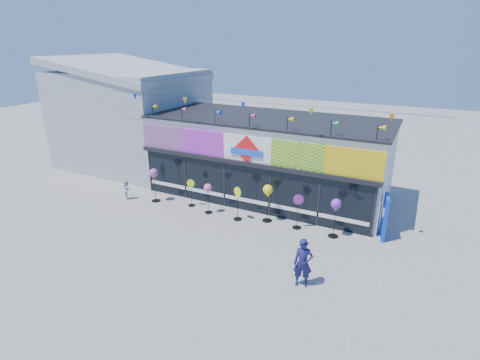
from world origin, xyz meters
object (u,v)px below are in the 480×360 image
Objects in this scene: spinner_0 at (154,175)px; spinner_6 at (336,207)px; child at (127,189)px; spinner_5 at (298,211)px; adult_man at (303,263)px; blue_sign at (385,217)px; spinner_3 at (238,203)px; spinner_4 at (268,192)px; spinner_1 at (191,192)px; spinner_2 at (208,190)px.

spinner_6 is at bearing 2.48° from spinner_0.
child is (-1.50, -0.42, -0.89)m from spinner_0.
spinner_5 is 0.92× the size of adult_man.
spinner_6 is 10.60m from child.
spinner_3 is at bearing -179.23° from blue_sign.
spinner_6 reaches higher than spinner_5.
spinner_0 reaches higher than child.
blue_sign is at bearing 49.60° from adult_man.
blue_sign is 3.55m from spinner_5.
adult_man is 10.82m from child.
adult_man is (-0.14, -3.81, -0.51)m from spinner_6.
spinner_3 is 0.90× the size of spinner_4.
spinner_4 is 7.59m from child.
spinner_0 is 7.46m from spinner_5.
blue_sign is at bearing 11.29° from spinner_3.
spinner_4 is 1.03× the size of spinner_6.
spinner_0 is at bearing 141.62° from adult_man.
spinner_4 reaches higher than spinner_1.
spinner_3 is at bearing -6.83° from spinner_1.
spinner_2 is at bearing 179.65° from spinner_3.
spinner_1 is at bearing -179.61° from spinner_6.
spinner_6 is at bearing -165.67° from blue_sign.
blue_sign is at bearing 24.85° from spinner_6.
spinner_0 is 1.69× the size of child.
spinner_3 is (1.57, -0.01, -0.34)m from spinner_2.
spinner_5 is 1.52× the size of child.
spinner_1 is at bearing -177.98° from spinner_4.
spinner_0 is 0.99× the size of spinner_4.
spinner_4 is (5.99, 0.48, 0.01)m from spinner_0.
spinner_5 is 8.97m from child.
blue_sign is at bearing 8.82° from spinner_4.
spinner_4 is (2.84, 0.46, 0.23)m from spinner_2.
spinner_1 is 0.94× the size of spinner_2.
spinner_1 is (-8.92, -0.90, -0.20)m from blue_sign.
spinner_5 reaches higher than child.
blue_sign is 1.26× the size of spinner_2.
spinner_5 is (5.46, 0.10, 0.10)m from spinner_1.
spinner_6 is 1.65× the size of child.
spinner_0 is at bearing -170.10° from spinner_1.
spinner_5 is at bearing -1.80° from spinner_4.
spinner_3 is at bearing -171.07° from spinner_5.
blue_sign is 1.06× the size of spinner_4.
spinner_5 is at bearing 5.56° from spinner_2.
spinner_5 is 4.13m from adult_man.
adult_man is (4.18, -3.43, 0.02)m from spinner_3.
spinner_2 is at bearing 178.45° from blue_sign.
blue_sign is 1.08× the size of adult_man.
spinner_1 is at bearing 134.16° from adult_man.
spinner_6 reaches higher than spinner_1.
blue_sign is 1.06× the size of spinner_0.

